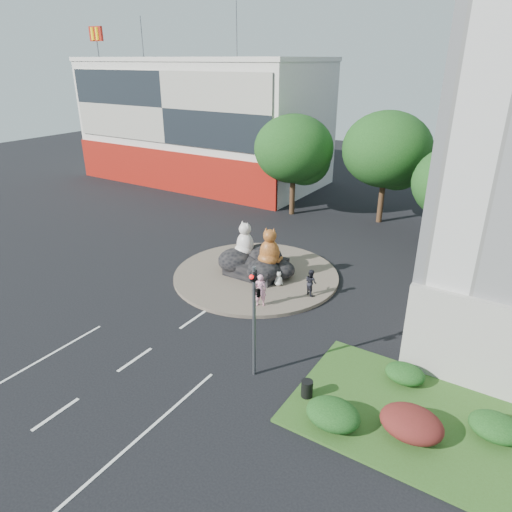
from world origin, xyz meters
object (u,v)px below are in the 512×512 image
at_px(pedestrian_dark, 311,282).
at_px(litter_bin, 307,389).
at_px(kitten_calico, 230,266).
at_px(cat_tabby, 270,246).
at_px(parked_car, 224,190).
at_px(kitten_white, 279,278).
at_px(cat_white, 245,238).
at_px(pedestrian_pink, 260,290).

xyz_separation_m(pedestrian_dark, litter_bin, (3.54, -7.50, -0.48)).
bearing_deg(pedestrian_dark, litter_bin, 145.49).
distance_m(kitten_calico, litter_bin, 11.47).
relative_size(cat_tabby, parked_car, 0.50).
xyz_separation_m(kitten_white, litter_bin, (5.61, -7.55, -0.17)).
height_order(kitten_calico, kitten_white, kitten_calico).
xyz_separation_m(cat_white, kitten_white, (2.90, -0.89, -1.56)).
relative_size(kitten_white, parked_car, 0.19).
bearing_deg(kitten_white, parked_car, 110.90).
xyz_separation_m(cat_white, cat_tabby, (1.97, -0.36, 0.05)).
relative_size(cat_tabby, kitten_calico, 2.27).
distance_m(cat_white, litter_bin, 12.11).
distance_m(cat_tabby, parked_car, 18.42).
xyz_separation_m(pedestrian_pink, litter_bin, (5.25, -4.97, -0.64)).
bearing_deg(kitten_calico, pedestrian_dark, 26.76).
distance_m(kitten_calico, kitten_white, 3.27).
xyz_separation_m(cat_white, pedestrian_dark, (4.97, -0.93, -1.24)).
height_order(kitten_calico, pedestrian_pink, pedestrian_pink).
bearing_deg(cat_white, litter_bin, -32.64).
height_order(cat_tabby, parked_car, cat_tabby).
relative_size(pedestrian_pink, litter_bin, 2.59).
bearing_deg(parked_car, pedestrian_dark, -125.71).
relative_size(kitten_calico, pedestrian_dark, 0.67).
relative_size(pedestrian_dark, litter_bin, 2.14).
height_order(cat_white, pedestrian_pink, cat_white).
relative_size(cat_white, pedestrian_dark, 1.46).
bearing_deg(pedestrian_pink, cat_tabby, -101.02).
distance_m(cat_tabby, litter_bin, 10.54).
xyz_separation_m(cat_tabby, kitten_calico, (-2.33, -0.81, -1.54)).
bearing_deg(kitten_calico, cat_white, 97.24).
bearing_deg(litter_bin, pedestrian_dark, 115.27).
height_order(pedestrian_pink, parked_car, pedestrian_pink).
height_order(pedestrian_dark, parked_car, pedestrian_dark).
xyz_separation_m(kitten_white, pedestrian_dark, (2.07, -0.05, 0.31)).
height_order(pedestrian_pink, pedestrian_dark, pedestrian_pink).
distance_m(kitten_calico, parked_car, 17.44).
bearing_deg(cat_white, pedestrian_pink, -34.67).
distance_m(cat_white, pedestrian_dark, 5.21).
height_order(kitten_white, pedestrian_pink, pedestrian_pink).
height_order(cat_tabby, pedestrian_dark, cat_tabby).
xyz_separation_m(cat_white, parked_car, (-10.95, 12.69, -1.45)).
xyz_separation_m(kitten_calico, pedestrian_pink, (3.62, -2.30, 0.40)).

